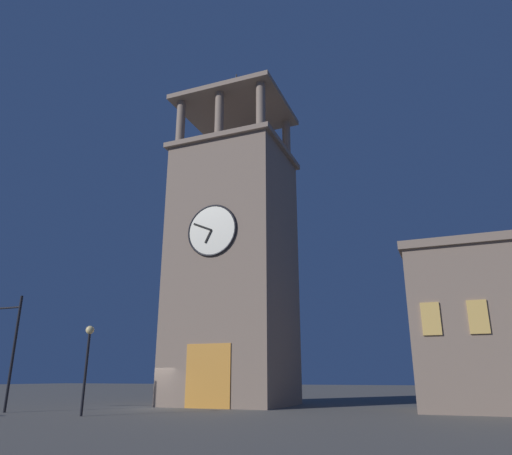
# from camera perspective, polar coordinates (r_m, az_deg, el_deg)

# --- Properties ---
(ground_plane) EXTENTS (200.00, 200.00, 0.00)m
(ground_plane) POSITION_cam_1_polar(r_m,az_deg,el_deg) (33.41, -12.43, -20.56)
(ground_plane) COLOR #56544F
(clocktower) EXTENTS (8.74, 7.97, 27.19)m
(clocktower) POSITION_cam_1_polar(r_m,az_deg,el_deg) (36.12, -2.75, -4.44)
(clocktower) COLOR gray
(clocktower) RESTS_ON ground_plane
(traffic_signal_near) EXTENTS (3.93, 0.41, 6.59)m
(traffic_signal_near) POSITION_cam_1_polar(r_m,az_deg,el_deg) (32.66, -28.49, -11.44)
(traffic_signal_near) COLOR black
(traffic_signal_near) RESTS_ON ground_plane
(street_lamp) EXTENTS (0.44, 0.44, 4.53)m
(street_lamp) POSITION_cam_1_polar(r_m,az_deg,el_deg) (27.23, -19.72, -13.92)
(street_lamp) COLOR black
(street_lamp) RESTS_ON ground_plane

